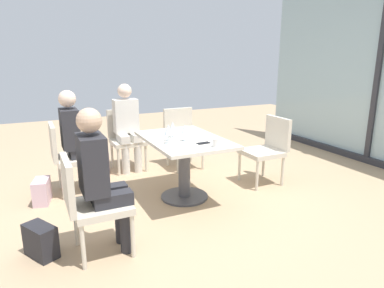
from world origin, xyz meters
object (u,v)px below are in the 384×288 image
object	(u,v)px
chair_side_end	(126,136)
handbag_1	(41,241)
chair_near_window	(268,146)
wine_glass_0	(168,129)
chair_far_left	(182,134)
person_front_left	(76,137)
wine_glass_1	(173,126)
wine_glass_2	(167,132)
chair_front_right	(89,200)
person_side_end	(127,123)
coffee_cup	(216,143)
handbag_0	(42,191)
person_front_right	(101,175)
handbag_2	(102,165)
dining_table_main	(184,155)
wine_glass_3	(184,129)
cell_phone_on_table	(203,143)
chair_front_left	(68,154)

from	to	relation	value
chair_side_end	handbag_1	distance (m)	2.40
chair_side_end	chair_near_window	bearing A→B (deg)	47.36
handbag_1	wine_glass_0	bearing A→B (deg)	84.03
chair_far_left	person_front_left	bearing A→B (deg)	-76.63
wine_glass_1	wine_glass_2	xyz separation A→B (m)	(0.24, -0.16, 0.00)
chair_front_right	person_side_end	size ratio (longest dim) A/B	0.69
coffee_cup	handbag_1	bearing A→B (deg)	-86.66
wine_glass_2	handbag_0	size ratio (longest dim) A/B	0.62
chair_front_right	coffee_cup	xyz separation A→B (m)	(-0.26, 1.34, 0.28)
person_side_end	wine_glass_2	distance (m)	1.44
person_front_right	handbag_1	size ratio (longest dim) A/B	4.20
chair_far_left	handbag_2	size ratio (longest dim) A/B	2.90
chair_near_window	handbag_1	distance (m)	2.89
dining_table_main	chair_far_left	size ratio (longest dim) A/B	1.40
wine_glass_3	coffee_cup	bearing A→B (deg)	26.11
handbag_0	handbag_1	bearing A→B (deg)	10.12
chair_front_right	coffee_cup	size ratio (longest dim) A/B	9.67
chair_near_window	coffee_cup	distance (m)	1.21
wine_glass_0	handbag_0	bearing A→B (deg)	-114.05
chair_side_end	person_front_left	size ratio (longest dim) A/B	0.69
chair_near_window	dining_table_main	bearing A→B (deg)	-90.00
chair_front_right	wine_glass_3	size ratio (longest dim) A/B	4.70
person_side_end	wine_glass_1	distance (m)	1.22
chair_near_window	person_front_left	size ratio (longest dim) A/B	0.69
wine_glass_2	handbag_0	world-z (taller)	wine_glass_2
dining_table_main	handbag_1	xyz separation A→B (m)	(0.60, -1.60, -0.39)
chair_side_end	handbag_2	bearing A→B (deg)	-71.47
person_front_left	person_front_right	world-z (taller)	same
chair_front_right	wine_glass_3	distance (m)	1.37
dining_table_main	handbag_1	world-z (taller)	dining_table_main
dining_table_main	person_side_end	size ratio (longest dim) A/B	0.97
chair_side_end	wine_glass_1	world-z (taller)	wine_glass_1
wine_glass_3	chair_side_end	bearing A→B (deg)	-170.06
wine_glass_1	coffee_cup	bearing A→B (deg)	21.54
dining_table_main	handbag_0	xyz separation A→B (m)	(-0.57, -1.54, -0.39)
wine_glass_2	cell_phone_on_table	distance (m)	0.41
chair_side_end	wine_glass_0	xyz separation A→B (m)	(1.43, 0.11, 0.37)
dining_table_main	wine_glass_2	bearing A→B (deg)	-62.01
dining_table_main	chair_front_right	bearing A→B (deg)	-57.99
dining_table_main	wine_glass_0	world-z (taller)	wine_glass_0
chair_front_left	handbag_2	size ratio (longest dim) A/B	2.90
handbag_2	chair_front_left	bearing A→B (deg)	-18.79
dining_table_main	wine_glass_2	distance (m)	0.44
wine_glass_1	cell_phone_on_table	distance (m)	0.47
chair_front_right	handbag_1	world-z (taller)	chair_front_right
person_front_left	handbag_2	distance (m)	0.84
person_front_left	coffee_cup	world-z (taller)	person_front_left
chair_near_window	wine_glass_2	bearing A→B (deg)	-84.58
wine_glass_2	person_front_left	bearing A→B (deg)	-136.96
person_front_left	wine_glass_0	world-z (taller)	person_front_left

